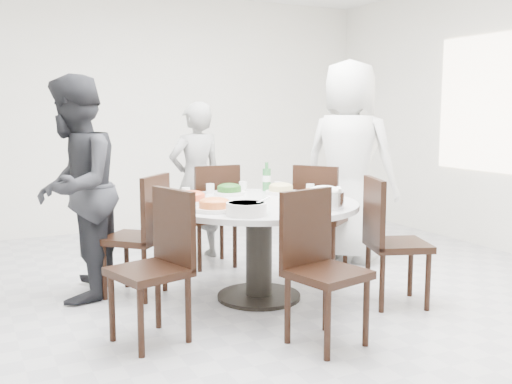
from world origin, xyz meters
name	(u,v)px	position (x,y,z in m)	size (l,w,h in m)	color
floor	(245,297)	(0.00, 0.00, 0.00)	(6.00, 6.00, 0.01)	#B7B7BD
wall_back	(136,113)	(0.00, 3.00, 1.40)	(6.00, 0.01, 2.80)	white
dining_table	(259,250)	(0.08, -0.08, 0.38)	(1.50, 1.50, 0.75)	silver
chair_ne	(322,216)	(1.03, 0.50, 0.47)	(0.42, 0.42, 0.95)	black
chair_n	(211,215)	(0.12, 0.99, 0.47)	(0.42, 0.42, 0.95)	black
chair_nw	(134,236)	(-0.75, 0.42, 0.47)	(0.42, 0.42, 0.95)	black
chair_sw	(149,268)	(-0.92, -0.55, 0.47)	(0.42, 0.42, 0.95)	black
chair_s	(327,270)	(0.04, -1.08, 0.47)	(0.42, 0.42, 0.95)	black
chair_se	(398,242)	(0.94, -0.66, 0.47)	(0.42, 0.42, 0.95)	black
diner_right	(349,162)	(1.38, 0.60, 0.95)	(0.93, 0.60, 1.90)	silver
diner_middle	(196,181)	(0.11, 1.32, 0.76)	(0.55, 0.36, 1.51)	black
diner_left	(75,189)	(-1.16, 0.55, 0.85)	(0.83, 0.65, 1.70)	black
dish_greens	(229,191)	(0.04, 0.37, 0.78)	(0.25, 0.25, 0.07)	white
dish_pale	(281,190)	(0.44, 0.23, 0.78)	(0.25, 0.25, 0.07)	white
dish_orange	(191,199)	(-0.40, 0.09, 0.79)	(0.27, 0.27, 0.07)	white
dish_redbrown	(316,196)	(0.50, -0.21, 0.79)	(0.29, 0.29, 0.07)	white
dish_tofu	(214,206)	(-0.38, -0.30, 0.79)	(0.28, 0.28, 0.07)	white
rice_bowl	(324,200)	(0.38, -0.52, 0.81)	(0.28, 0.28, 0.12)	silver
soup_bowl	(246,209)	(-0.24, -0.53, 0.79)	(0.27, 0.27, 0.08)	white
beverage_bottle	(267,177)	(0.41, 0.44, 0.87)	(0.07, 0.07, 0.25)	#2C7038
tea_cups	(225,187)	(0.07, 0.54, 0.79)	(0.07, 0.07, 0.08)	white
chopsticks	(226,191)	(0.10, 0.56, 0.76)	(0.24, 0.04, 0.01)	tan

